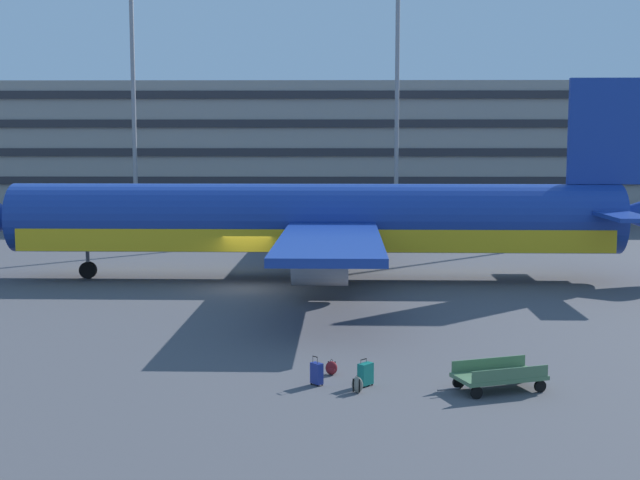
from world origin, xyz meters
The scene contains 10 objects.
ground_plane centered at (0.00, 0.00, 0.00)m, with size 600.00×600.00×0.00m, color #4C4C51.
terminal_structure centered at (0.00, 43.62, 6.39)m, with size 129.38×16.81×12.77m.
airliner centered at (3.80, 2.79, 3.10)m, with size 37.91×30.55×10.55m.
light_mast_left centered at (-11.98, 29.08, 13.15)m, with size 1.80×0.50×22.89m.
light_mast_center_left centered at (9.71, 29.08, 14.70)m, with size 1.80×0.50×25.90m.
suitcase_black centered at (3.84, -17.29, 0.37)m, with size 0.41×0.43×0.90m.
suitcase_purple centered at (5.30, -17.37, 0.37)m, with size 0.51×0.52×0.81m.
backpack_upright centered at (5.04, -18.05, 0.23)m, with size 0.39×0.32×0.52m.
backpack_teal centered at (4.28, -16.13, 0.21)m, with size 0.40×0.32×0.48m.
baggage_cart centered at (9.21, -17.77, 0.43)m, with size 3.34×2.08×0.82m.
Camera 1 is at (4.24, -42.56, 7.26)m, focal length 48.45 mm.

